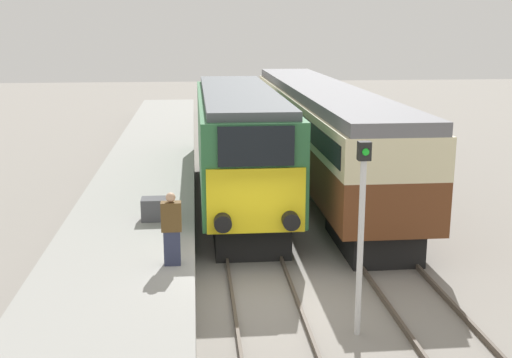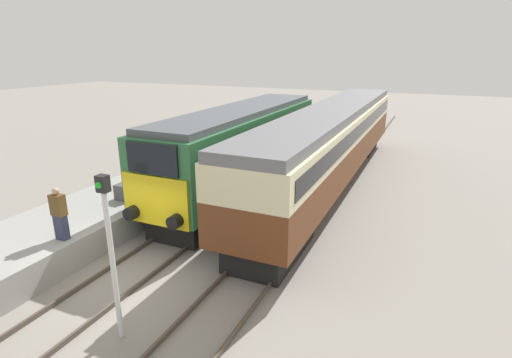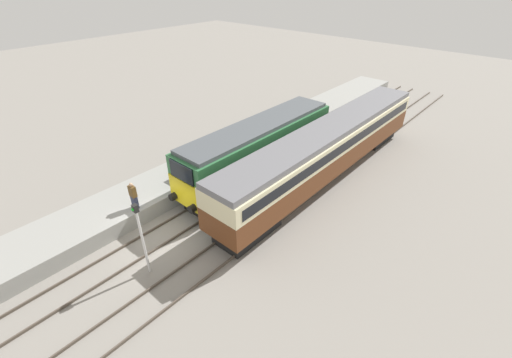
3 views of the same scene
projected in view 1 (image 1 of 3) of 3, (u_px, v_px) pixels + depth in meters
The scene contains 9 objects.
ground_plane at pixel (264, 300), 14.61m from camera, with size 120.00×120.00×0.00m, color gray.
platform_left at pixel (143, 194), 21.94m from camera, with size 3.50×50.00×0.95m.
rails_near_track at pixel (246, 230), 19.44m from camera, with size 1.51×60.00×0.14m.
rails_far_track at pixel (356, 226), 19.75m from camera, with size 1.50×60.00×0.14m.
locomotive at pixel (239, 142), 21.97m from camera, with size 2.70×12.93×4.01m.
passenger_carriage at pixel (320, 124), 25.18m from camera, with size 2.75×20.08×3.85m.
person_on_platform at pixel (172, 229), 13.97m from camera, with size 0.44×0.26×1.64m.
signal_post at pixel (361, 223), 12.45m from camera, with size 0.24×0.28×3.96m.
luggage_crate at pixel (155, 209), 17.37m from camera, with size 0.70×0.56×0.60m.
Camera 1 is at (-1.48, -13.50, 6.07)m, focal length 45.00 mm.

